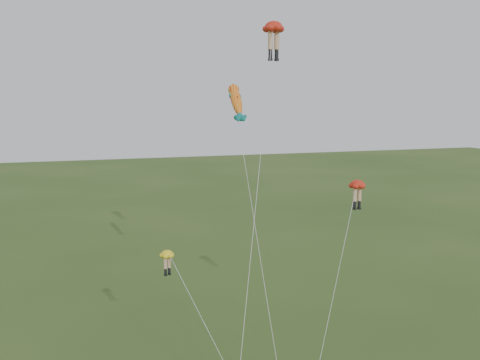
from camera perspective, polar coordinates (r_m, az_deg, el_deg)
name	(u,v)px	position (r m, az deg, el deg)	size (l,w,h in m)	color
legs_kite_red_high	(273,33)	(41.42, 3.58, 15.37)	(7.42, 11.22, 24.68)	red
legs_kite_red_mid	(357,191)	(38.32, 12.32, -1.14)	(6.58, 5.75, 13.27)	red
legs_kite_yellow	(171,262)	(35.34, -7.41, -8.71)	(4.39, 9.14, 9.12)	yellow
fish_kite	(236,101)	(41.01, -0.41, 8.43)	(1.64, 13.98, 20.34)	yellow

